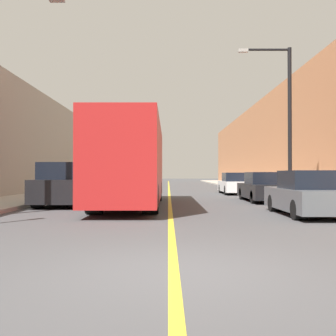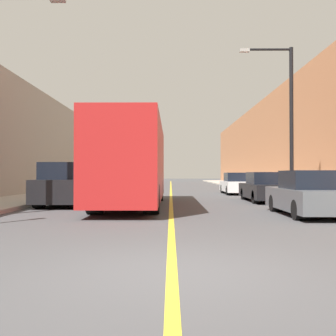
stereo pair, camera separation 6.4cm
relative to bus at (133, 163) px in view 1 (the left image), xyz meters
name	(u,v)px [view 1 (the left image)]	position (x,y,z in m)	size (l,w,h in m)	color
ground_plane	(175,272)	(1.65, -11.14, -1.87)	(200.00, 200.00, 0.00)	#474749
sidewalk_left	(88,188)	(-5.82, 18.86, -1.79)	(3.27, 72.00, 0.16)	#B2AA9E
sidewalk_right	(253,188)	(9.11, 18.86, -1.79)	(3.27, 72.00, 0.16)	#B2AA9E
building_row_left	(49,149)	(-9.45, 18.86, 1.74)	(4.00, 72.00, 7.22)	gray
building_row_right	(293,141)	(12.74, 18.86, 2.51)	(4.00, 72.00, 8.76)	#B2724C
road_center_line	(171,189)	(1.65, 18.86, -1.87)	(0.16, 72.00, 0.01)	gold
bus	(133,163)	(0.00, 0.00, 0.00)	(2.48, 10.38, 3.51)	#AD1E1E
parked_suv_left	(67,186)	(-2.93, 0.43, -1.01)	(1.91, 4.65, 1.86)	black
car_right_near	(310,195)	(6.24, -3.64, -1.19)	(1.84, 4.34, 1.50)	#51565B
car_right_mid	(266,188)	(6.37, 2.87, -1.20)	(1.86, 4.59, 1.47)	black
car_right_far	(237,184)	(6.17, 9.94, -1.21)	(1.89, 4.41, 1.46)	silver
street_lamp_right	(287,112)	(7.53, 3.21, 2.67)	(2.72, 0.24, 7.67)	black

